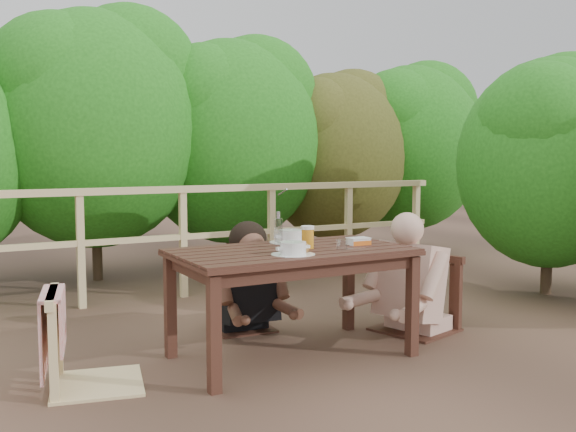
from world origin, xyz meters
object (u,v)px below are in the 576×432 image
diner_right (420,232)px  soup_far (291,237)px  chair_left (95,295)px  tumbler (342,245)px  beer_glass (308,238)px  woman (240,246)px  table (292,304)px  bottle (278,229)px  bread_roll (299,248)px  soup_near (293,249)px  chair_right (416,261)px  butter_tub (358,242)px  chair_far (242,272)px

diner_right → soup_far: (-0.98, 0.17, 0.01)m
chair_left → tumbler: (1.46, -0.26, 0.21)m
chair_left → beer_glass: 1.33m
diner_right → beer_glass: size_ratio=9.22×
woman → beer_glass: 0.82m
table → bottle: 0.50m
chair_left → bread_roll: 1.21m
soup_near → tumbler: 0.36m
bread_roll → beer_glass: beer_glass is taller
diner_right → soup_near: size_ratio=5.48×
chair_left → diner_right: size_ratio=0.71×
chair_right → soup_near: bearing=-91.6°
chair_right → soup_near: chair_right is taller
woman → butter_tub: 0.95m
table → soup_near: soup_near is taller
diner_right → tumbler: (-0.87, -0.29, -0.00)m
bread_roll → tumbler: size_ratio=1.70×
chair_left → bottle: size_ratio=4.38×
chair_far → tumbler: 1.02m
chair_far → bottle: bearing=-84.5°
chair_left → woman: size_ratio=0.83×
diner_right → chair_far: bearing=44.5°
chair_right → tumbler: (-0.84, -0.29, 0.20)m
table → beer_glass: size_ratio=9.39×
diner_right → butter_tub: 0.66m
soup_far → table: bearing=-118.7°
woman → tumbler: woman is taller
bottle → chair_far: bearing=90.7°
butter_tub → diner_right: bearing=15.9°
bottle → tumbler: bearing=-57.1°
soup_near → bottle: bearing=74.4°
chair_left → soup_near: bearing=-91.4°
chair_far → woman: (0.00, 0.02, 0.19)m
tumbler → butter_tub: tumbler is taller
beer_glass → butter_tub: bearing=-2.7°
soup_far → tumbler: 0.47m
chair_right → butter_tub: size_ratio=7.31×
chair_left → woman: 1.40m
soup_far → beer_glass: beer_glass is taller
tumbler → woman: bearing=104.8°
chair_left → chair_right: size_ratio=0.99×
soup_far → chair_left: bearing=-171.8°
beer_glass → butter_tub: beer_glass is taller
diner_right → woman: bearing=43.7°
chair_right → soup_far: bearing=-115.7°
chair_right → bottle: 1.13m
butter_tub → tumbler: bearing=-144.6°
beer_glass → bottle: 0.24m
beer_glass → soup_far: bearing=80.6°
table → bread_roll: (-0.04, -0.16, 0.38)m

